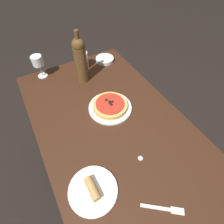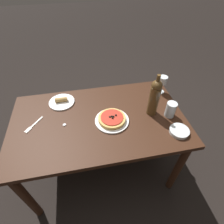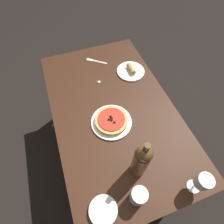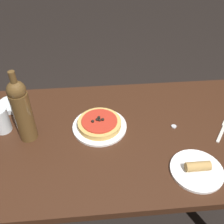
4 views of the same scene
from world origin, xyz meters
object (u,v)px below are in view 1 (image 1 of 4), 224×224
object	(u,v)px
water_cup	(83,60)
bottle_cap	(140,158)
pizza	(110,105)
fork	(165,209)
dinner_plate	(110,108)
wine_bottle	(81,60)
wine_glass	(38,62)
side_plate	(93,190)
side_bowl	(105,59)
dining_table	(111,132)

from	to	relation	value
water_cup	bottle_cap	xyz separation A→B (m)	(-0.79, 0.05, -0.06)
pizza	fork	bearing A→B (deg)	173.37
dinner_plate	pizza	size ratio (longest dim) A/B	1.25
dinner_plate	wine_bottle	xyz separation A→B (m)	(0.32, 0.03, 0.15)
pizza	fork	distance (m)	0.58
wine_glass	bottle_cap	xyz separation A→B (m)	(-0.84, -0.24, -0.11)
pizza	water_cup	bearing A→B (deg)	-3.19
water_cup	wine_glass	bearing A→B (deg)	80.45
dinner_plate	water_cup	size ratio (longest dim) A/B	2.11
bottle_cap	side_plate	bearing A→B (deg)	94.44
wine_glass	pizza	bearing A→B (deg)	-151.67
water_cup	dinner_plate	bearing A→B (deg)	176.81
wine_glass	water_cup	world-z (taller)	wine_glass
water_cup	fork	xyz separation A→B (m)	(-1.02, 0.09, -0.06)
bottle_cap	dinner_plate	bearing A→B (deg)	-4.63
side_bowl	fork	distance (m)	1.05
water_cup	bottle_cap	distance (m)	0.80
wine_glass	fork	size ratio (longest dim) A/B	1.05
wine_bottle	bottle_cap	world-z (taller)	wine_bottle
dinner_plate	side_plate	size ratio (longest dim) A/B	1.21
dinner_plate	fork	size ratio (longest dim) A/B	1.70
wine_bottle	side_bowl	xyz separation A→B (m)	(0.12, -0.23, -0.14)
side_bowl	bottle_cap	size ratio (longest dim) A/B	5.68
wine_glass	bottle_cap	distance (m)	0.88
wine_bottle	bottle_cap	xyz separation A→B (m)	(-0.67, -0.00, -0.15)
dining_table	dinner_plate	world-z (taller)	dinner_plate
dining_table	side_plate	size ratio (longest dim) A/B	6.25
dinner_plate	water_cup	world-z (taller)	water_cup
dining_table	wine_bottle	size ratio (longest dim) A/B	3.85
dining_table	water_cup	size ratio (longest dim) A/B	10.93
fork	bottle_cap	bearing A→B (deg)	117.79
dinner_plate	side_bowl	world-z (taller)	side_bowl
dining_table	side_plate	xyz separation A→B (m)	(-0.27, 0.24, 0.10)
side_bowl	pizza	bearing A→B (deg)	155.91
wine_bottle	water_cup	bearing A→B (deg)	-24.17
wine_glass	wine_bottle	world-z (taller)	wine_bottle
wine_bottle	wine_glass	bearing A→B (deg)	53.52
water_cup	side_plate	bearing A→B (deg)	159.02
side_bowl	fork	xyz separation A→B (m)	(-1.01, 0.26, -0.01)
pizza	side_bowl	size ratio (longest dim) A/B	1.49
wine_glass	wine_bottle	xyz separation A→B (m)	(-0.17, -0.23, 0.04)
dinner_plate	pizza	world-z (taller)	pizza
bottle_cap	water_cup	bearing A→B (deg)	-3.82
dining_table	water_cup	xyz separation A→B (m)	(0.54, -0.07, 0.15)
side_bowl	fork	world-z (taller)	side_bowl
dining_table	fork	world-z (taller)	fork
dinner_plate	fork	xyz separation A→B (m)	(-0.57, 0.07, -0.00)
side_bowl	fork	size ratio (longest dim) A/B	0.91
wine_bottle	fork	size ratio (longest dim) A/B	2.29
dining_table	dinner_plate	xyz separation A→B (m)	(0.10, -0.05, 0.10)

